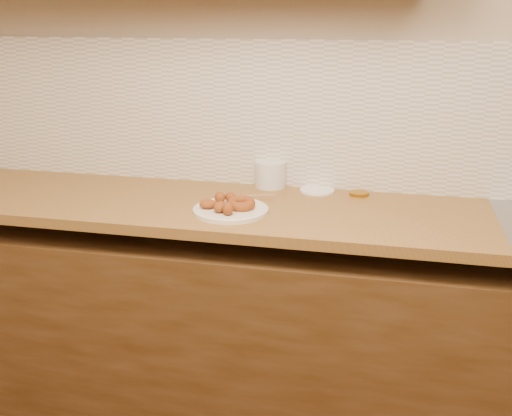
# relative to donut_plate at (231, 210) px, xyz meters

# --- Properties ---
(wall_back) EXTENTS (4.00, 0.02, 2.70)m
(wall_back) POSITION_rel_donut_plate_xyz_m (0.45, 0.41, 0.44)
(wall_back) COLOR #BBAE91
(wall_back) RESTS_ON ground
(base_cabinet) EXTENTS (3.60, 0.60, 0.77)m
(base_cabinet) POSITION_rel_donut_plate_xyz_m (0.45, 0.10, -0.52)
(base_cabinet) COLOR brown
(base_cabinet) RESTS_ON floor
(butcher_block) EXTENTS (2.30, 0.62, 0.04)m
(butcher_block) POSITION_rel_donut_plate_xyz_m (-0.20, 0.10, -0.03)
(butcher_block) COLOR olive
(butcher_block) RESTS_ON base_cabinet
(backsplash) EXTENTS (3.60, 0.02, 0.60)m
(backsplash) POSITION_rel_donut_plate_xyz_m (0.45, 0.40, 0.29)
(backsplash) COLOR silver
(backsplash) RESTS_ON wall_back
(donut_plate) EXTENTS (0.28, 0.28, 0.02)m
(donut_plate) POSITION_rel_donut_plate_xyz_m (0.00, 0.00, 0.00)
(donut_plate) COLOR white
(donut_plate) RESTS_ON butcher_block
(ring_donut) EXTENTS (0.12, 0.13, 0.05)m
(ring_donut) POSITION_rel_donut_plate_xyz_m (0.04, 0.01, 0.03)
(ring_donut) COLOR #98471C
(ring_donut) RESTS_ON donut_plate
(fried_dough_chunks) EXTENTS (0.16, 0.20, 0.05)m
(fried_dough_chunks) POSITION_rel_donut_plate_xyz_m (-0.04, -0.01, 0.03)
(fried_dough_chunks) COLOR #98471C
(fried_dough_chunks) RESTS_ON donut_plate
(plastic_tub) EXTENTS (0.14, 0.14, 0.11)m
(plastic_tub) POSITION_rel_donut_plate_xyz_m (0.07, 0.37, 0.05)
(plastic_tub) COLOR silver
(plastic_tub) RESTS_ON butcher_block
(tub_lid) EXTENTS (0.16, 0.16, 0.01)m
(tub_lid) POSITION_rel_donut_plate_xyz_m (0.28, 0.34, -0.00)
(tub_lid) COLOR white
(tub_lid) RESTS_ON butcher_block
(brass_jar_lid) EXTENTS (0.10, 0.10, 0.01)m
(brass_jar_lid) POSITION_rel_donut_plate_xyz_m (0.45, 0.32, -0.00)
(brass_jar_lid) COLOR #AD7D1B
(brass_jar_lid) RESTS_ON butcher_block
(wooden_utensil) EXTENTS (0.18, 0.08, 0.01)m
(wooden_utensil) POSITION_rel_donut_plate_xyz_m (0.04, 0.18, -0.00)
(wooden_utensil) COLOR #9B7047
(wooden_utensil) RESTS_ON butcher_block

